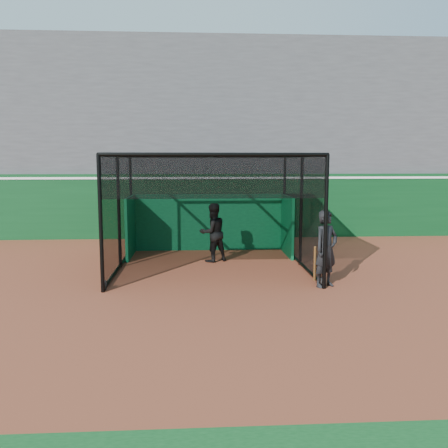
{
  "coord_description": "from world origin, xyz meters",
  "views": [
    {
      "loc": [
        -0.11,
        -10.02,
        3.02
      ],
      "look_at": [
        0.62,
        2.0,
        1.4
      ],
      "focal_mm": 38.0,
      "sensor_mm": 36.0,
      "label": 1
    }
  ],
  "objects": [
    {
      "name": "grandstand",
      "position": [
        0.0,
        12.27,
        4.48
      ],
      "size": [
        50.0,
        7.85,
        8.95
      ],
      "color": "#4C4C4F",
      "rests_on": "ground"
    },
    {
      "name": "on_deck_player",
      "position": [
        3.0,
        0.94,
        0.92
      ],
      "size": [
        0.8,
        0.72,
        1.84
      ],
      "color": "black",
      "rests_on": "ground"
    },
    {
      "name": "outfield_wall",
      "position": [
        0.0,
        8.5,
        1.29
      ],
      "size": [
        50.0,
        0.5,
        2.5
      ],
      "color": "#0B3D19",
      "rests_on": "ground"
    },
    {
      "name": "batter",
      "position": [
        0.4,
        3.97,
        0.88
      ],
      "size": [
        1.07,
        0.99,
        1.76
      ],
      "primitive_type": "imported",
      "rotation": [
        0.0,
        0.0,
        3.63
      ],
      "color": "black",
      "rests_on": "ground"
    },
    {
      "name": "batting_cage",
      "position": [
        0.33,
        3.37,
        1.57
      ],
      "size": [
        5.27,
        5.27,
        3.15
      ],
      "color": "black",
      "rests_on": "ground"
    },
    {
      "name": "ground",
      "position": [
        0.0,
        0.0,
        0.0
      ],
      "size": [
        120.0,
        120.0,
        0.0
      ],
      "primitive_type": "plane",
      "color": "brown",
      "rests_on": "ground"
    }
  ]
}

